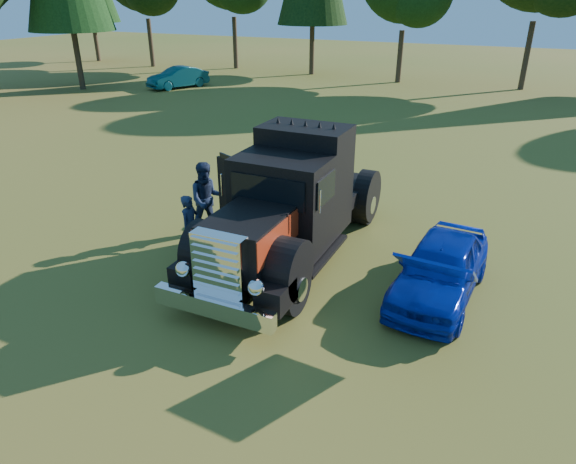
% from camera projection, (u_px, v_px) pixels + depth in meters
% --- Properties ---
extents(ground, '(120.00, 120.00, 0.00)m').
position_uv_depth(ground, '(235.00, 307.00, 10.42)').
color(ground, '#465C1B').
rests_on(ground, ground).
extents(diamond_t_truck, '(3.29, 7.16, 3.00)m').
position_uv_depth(diamond_t_truck, '(289.00, 208.00, 11.86)').
color(diamond_t_truck, black).
rests_on(diamond_t_truck, ground).
extents(hotrod_coupe, '(1.77, 4.13, 1.89)m').
position_uv_depth(hotrod_coupe, '(440.00, 269.00, 10.54)').
color(hotrod_coupe, '#0807AC').
rests_on(hotrod_coupe, ground).
extents(spectator_near, '(0.39, 0.59, 1.60)m').
position_uv_depth(spectator_near, '(191.00, 228.00, 12.00)').
color(spectator_near, '#1D2144').
rests_on(spectator_near, ground).
extents(spectator_far, '(1.21, 1.20, 1.97)m').
position_uv_depth(spectator_far, '(207.00, 200.00, 13.13)').
color(spectator_far, '#1B1D41').
rests_on(spectator_far, ground).
extents(distant_teal_car, '(2.89, 4.26, 1.33)m').
position_uv_depth(distant_teal_car, '(178.00, 77.00, 33.77)').
color(distant_teal_car, '#093639').
rests_on(distant_teal_car, ground).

